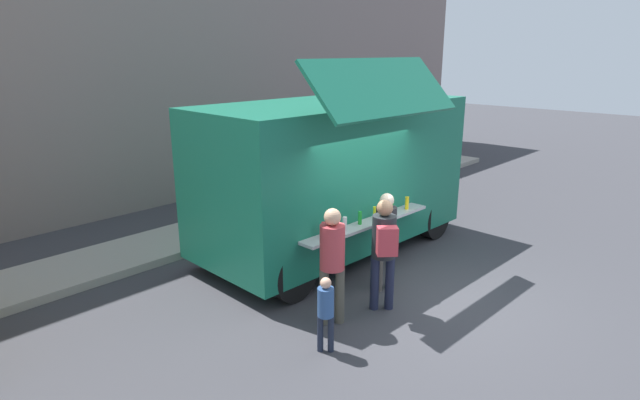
# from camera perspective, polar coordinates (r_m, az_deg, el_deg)

# --- Properties ---
(ground_plane) EXTENTS (60.00, 60.00, 0.00)m
(ground_plane) POSITION_cam_1_polar(r_m,az_deg,el_deg) (8.81, 10.81, -10.34)
(ground_plane) COLOR #38383D
(curb_strip) EXTENTS (28.00, 1.60, 0.15)m
(curb_strip) POSITION_cam_1_polar(r_m,az_deg,el_deg) (10.41, -25.07, -6.94)
(curb_strip) COLOR #9E998E
(curb_strip) RESTS_ON ground
(building_behind) EXTENTS (32.00, 2.40, 7.78)m
(building_behind) POSITION_cam_1_polar(r_m,az_deg,el_deg) (13.69, -29.53, 14.19)
(building_behind) COLOR gray
(building_behind) RESTS_ON ground
(food_truck_main) EXTENTS (5.55, 3.32, 3.78)m
(food_truck_main) POSITION_cam_1_polar(r_m,az_deg,el_deg) (10.03, 1.56, 3.11)
(food_truck_main) COLOR #186D51
(food_truck_main) RESTS_ON ground
(trash_bin) EXTENTS (0.60, 0.60, 1.02)m
(trash_bin) POSITION_cam_1_polar(r_m,az_deg,el_deg) (14.91, 5.66, 3.01)
(trash_bin) COLOR #2B5D34
(trash_bin) RESTS_ON ground
(customer_front_ordering) EXTENTS (0.34, 0.34, 1.68)m
(customer_front_ordering) POSITION_cam_1_polar(r_m,az_deg,el_deg) (8.56, 7.27, -3.65)
(customer_front_ordering) COLOR #4F4944
(customer_front_ordering) RESTS_ON ground
(customer_mid_with_backpack) EXTENTS (0.54, 0.55, 1.77)m
(customer_mid_with_backpack) POSITION_cam_1_polar(r_m,az_deg,el_deg) (7.84, 7.09, -4.92)
(customer_mid_with_backpack) COLOR #1D2139
(customer_mid_with_backpack) RESTS_ON ground
(customer_rear_waiting) EXTENTS (0.36, 0.36, 1.78)m
(customer_rear_waiting) POSITION_cam_1_polar(r_m,az_deg,el_deg) (7.42, 1.36, -6.24)
(customer_rear_waiting) COLOR #4B4A3F
(customer_rear_waiting) RESTS_ON ground
(child_near_queue) EXTENTS (0.22, 0.22, 1.07)m
(child_near_queue) POSITION_cam_1_polar(r_m,az_deg,el_deg) (6.92, 0.63, -11.84)
(child_near_queue) COLOR #1D2436
(child_near_queue) RESTS_ON ground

